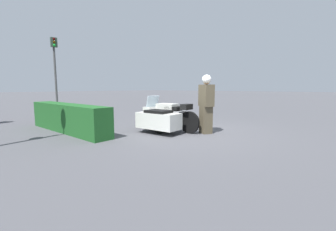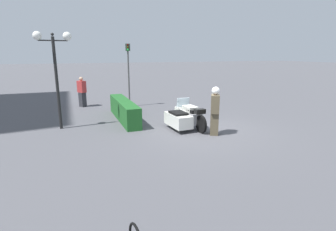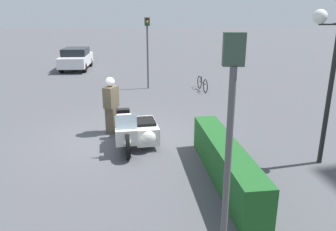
# 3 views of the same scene
# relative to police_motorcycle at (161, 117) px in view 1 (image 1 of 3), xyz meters

# --- Properties ---
(ground_plane) EXTENTS (160.00, 160.00, 0.00)m
(ground_plane) POSITION_rel_police_motorcycle_xyz_m (-0.78, -0.54, -0.48)
(ground_plane) COLOR #4C4C51
(police_motorcycle) EXTENTS (2.47, 1.25, 1.18)m
(police_motorcycle) POSITION_rel_police_motorcycle_xyz_m (0.00, 0.00, 0.00)
(police_motorcycle) COLOR black
(police_motorcycle) RESTS_ON ground
(officer_rider) EXTENTS (0.59, 0.52, 1.86)m
(officer_rider) POSITION_rel_police_motorcycle_xyz_m (-1.27, -0.75, 0.50)
(officer_rider) COLOR brown
(officer_rider) RESTS_ON ground
(hedge_bush_curbside) EXTENTS (4.23, 0.62, 0.92)m
(hedge_bush_curbside) POSITION_rel_police_motorcycle_xyz_m (2.32, 2.01, -0.02)
(hedge_bush_curbside) COLOR #1E5623
(hedge_bush_curbside) RESTS_ON ground
(traffic_light_near) EXTENTS (0.22, 0.28, 3.60)m
(traffic_light_near) POSITION_rel_police_motorcycle_xyz_m (5.31, 1.07, 1.87)
(traffic_light_near) COLOR #4C4C4C
(traffic_light_near) RESTS_ON ground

